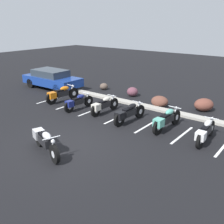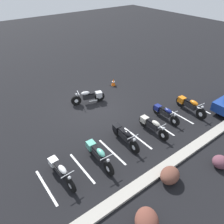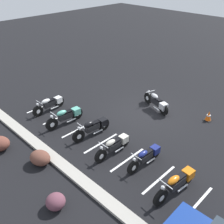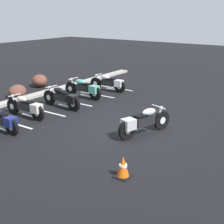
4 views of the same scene
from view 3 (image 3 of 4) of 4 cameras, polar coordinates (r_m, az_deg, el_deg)
ground at (r=14.92m, az=7.34°, el=-0.17°), size 60.00×60.00×0.00m
motorcycle_silver_featured at (r=15.14m, az=9.76°, el=2.10°), size 2.13×0.93×0.87m
parked_bike_0 at (r=10.19m, az=14.05°, el=-14.65°), size 0.65×2.25×0.89m
parked_bike_1 at (r=11.15m, az=7.49°, el=-9.52°), size 0.56×2.00×0.79m
parked_bike_2 at (r=11.62m, az=0.56°, el=-7.22°), size 0.58×2.07×0.82m
parked_bike_3 at (r=12.78m, az=-4.11°, el=-3.30°), size 0.61×2.17×0.85m
parked_bike_4 at (r=13.82m, az=-9.90°, el=-0.84°), size 0.62×2.22×0.87m
parked_bike_5 at (r=15.22m, az=-13.33°, el=1.75°), size 0.58×2.08×0.82m
concrete_curb at (r=11.56m, az=-11.53°, el=-10.58°), size 18.00×0.50×0.12m
landscape_rock_2 at (r=11.56m, az=-15.39°, el=-9.60°), size 1.09×0.96×0.61m
landscape_rock_3 at (r=9.76m, az=-12.17°, el=-18.52°), size 0.83×0.83×0.56m
traffic_cone at (r=14.91m, az=20.27°, el=-0.85°), size 0.40×0.40×0.56m
stall_line_0 at (r=10.33m, az=18.13°, el=-18.44°), size 0.10×2.10×0.00m
stall_line_1 at (r=10.83m, az=10.21°, el=-14.27°), size 0.10×2.10×0.00m
stall_line_2 at (r=11.55m, az=3.39°, el=-10.32°), size 0.10×2.10×0.00m
stall_line_3 at (r=12.46m, az=-2.39°, el=-6.78°), size 0.10×2.10×0.00m
stall_line_4 at (r=13.52m, az=-7.26°, el=-3.71°), size 0.10×2.10×0.00m
stall_line_5 at (r=14.69m, az=-11.36°, el=-1.08°), size 0.10×2.10×0.00m
stall_line_6 at (r=15.95m, az=-14.82°, el=1.16°), size 0.10×2.10×0.00m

